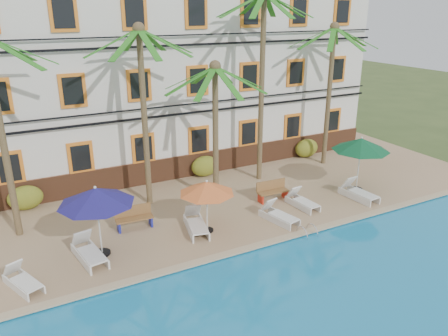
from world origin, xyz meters
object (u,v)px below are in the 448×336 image
lounger_c (196,223)px  lounger_f (358,192)px  pool_ladder (307,234)px  palm_d (262,64)px  lounger_e (302,201)px  lounger_b (89,252)px  bench_right (272,190)px  palm_c (215,111)px  umbrella_blue (96,196)px  lounger_d (278,215)px  lounger_a (22,280)px  umbrella_green (361,145)px  umbrella_red (207,188)px  palm_e (331,75)px  bench_left (134,217)px  palm_b (143,92)px

lounger_c → lounger_f: (8.01, -0.68, -0.00)m
pool_ladder → palm_d: bearing=76.1°
lounger_e → pool_ladder: size_ratio=2.39×
lounger_b → bench_right: bearing=8.4°
palm_c → umbrella_blue: (-5.85, -2.42, -1.91)m
umbrella_blue → lounger_d: bearing=-6.4°
lounger_f → pool_ladder: bearing=-158.8°
palm_c → lounger_f: (5.93, -3.03, -3.90)m
lounger_a → umbrella_green: bearing=3.7°
palm_d → lounger_b: size_ratio=4.52×
lounger_b → palm_d: bearing=22.0°
umbrella_red → lounger_d: 3.47m
umbrella_green → bench_right: 4.77m
umbrella_red → lounger_f: size_ratio=1.11×
pool_ladder → umbrella_green: bearing=26.3°
palm_d → lounger_f: size_ratio=4.65×
lounger_e → umbrella_blue: bearing=179.2°
palm_c → palm_e: 7.95m
umbrella_green → lounger_f: bearing=-129.2°
palm_e → lounger_c: palm_e is taller
lounger_a → lounger_f: bearing=0.9°
umbrella_red → lounger_c: bearing=143.8°
umbrella_blue → lounger_c: (3.77, 0.06, -1.99)m
lounger_f → palm_d: bearing=122.8°
palm_e → lounger_c: size_ratio=3.75×
pool_ladder → lounger_f: bearing=21.2°
bench_left → umbrella_blue: bearing=-138.8°
umbrella_blue → bench_left: 2.85m
palm_b → palm_d: size_ratio=0.85×
lounger_b → lounger_d: (7.64, -0.66, -0.02)m
palm_c → umbrella_green: bearing=-19.0°
umbrella_red → bench_right: (3.98, 1.33, -1.41)m
palm_b → lounger_a: bearing=-142.9°
palm_d → lounger_a: 13.76m
lounger_a → lounger_b: bearing=17.2°
palm_d → umbrella_green: size_ratio=3.40×
umbrella_green → lounger_f: size_ratio=1.37×
umbrella_green → bench_right: umbrella_green is taller
bench_left → lounger_e: bearing=-12.3°
umbrella_blue → pool_ladder: 8.20m
umbrella_blue → bench_right: size_ratio=1.76×
palm_b → umbrella_blue: size_ratio=2.94×
bench_right → lounger_b: bearing=-171.6°
palm_d → umbrella_green: 6.06m
palm_e → umbrella_red: size_ratio=3.51×
palm_d → umbrella_green: bearing=-46.1°
palm_d → bench_right: palm_d is taller
umbrella_green → lounger_e: size_ratio=1.54×
umbrella_red → lounger_d: bearing=-11.1°
lounger_c → lounger_e: lounger_c is taller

